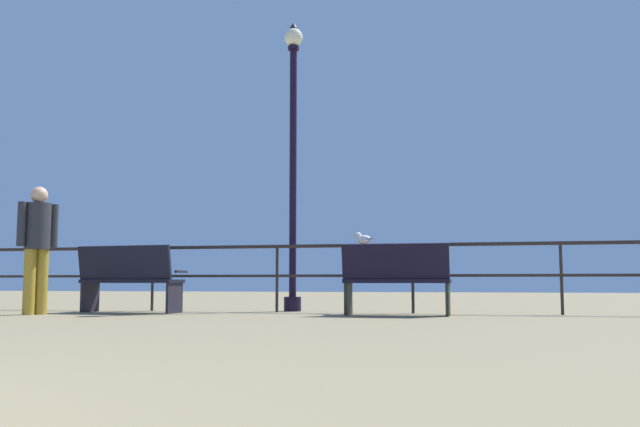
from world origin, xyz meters
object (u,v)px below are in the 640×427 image
(person_by_bench, at_px, (37,241))
(seagull_on_rail, at_px, (363,239))
(bench_near_right, at_px, (396,276))
(bench_near_left, at_px, (128,276))
(lamppost_center, at_px, (293,149))

(person_by_bench, height_order, seagull_on_rail, person_by_bench)
(bench_near_right, bearing_deg, bench_near_left, -179.92)
(person_by_bench, bearing_deg, bench_near_left, 37.52)
(bench_near_left, bearing_deg, person_by_bench, -142.48)
(lamppost_center, bearing_deg, person_by_bench, -149.84)
(person_by_bench, bearing_deg, seagull_on_rail, 19.40)
(seagull_on_rail, bearing_deg, lamppost_center, 164.39)
(bench_near_left, height_order, bench_near_right, bench_near_left)
(bench_near_right, distance_m, seagull_on_rail, 1.10)
(bench_near_left, height_order, lamppost_center, lamppost_center)
(bench_near_left, xyz_separation_m, lamppost_center, (2.20, 1.09, 2.00))
(bench_near_left, height_order, person_by_bench, person_by_bench)
(bench_near_left, relative_size, bench_near_right, 1.09)
(bench_near_left, relative_size, person_by_bench, 0.88)
(lamppost_center, bearing_deg, seagull_on_rail, -15.61)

